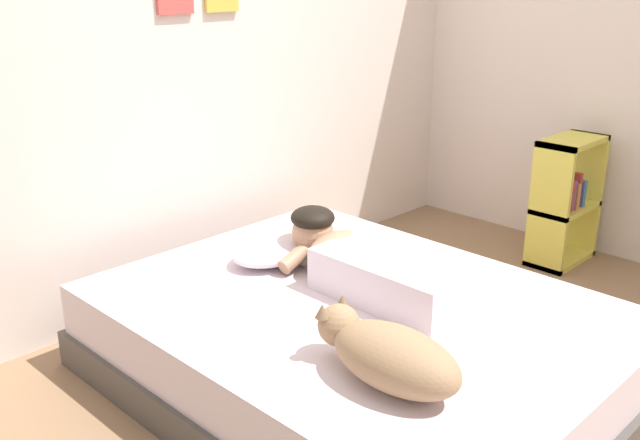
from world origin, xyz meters
name	(u,v)px	position (x,y,z in m)	size (l,w,h in m)	color
ground_plane	(399,374)	(0.00, 0.00, 0.00)	(11.94, 11.94, 0.00)	#8C6B4C
back_wall	(194,55)	(0.00, 1.37, 1.25)	(3.97, 0.12, 2.50)	silver
side_wall_right	(604,43)	(2.04, 0.16, 1.25)	(0.10, 5.65, 2.50)	beige
bed	(357,345)	(-0.19, 0.08, 0.19)	(1.60, 2.10, 0.39)	#4C4742
pillow	(281,247)	(-0.10, 0.64, 0.44)	(0.52, 0.32, 0.11)	silver
person_lying	(373,263)	(-0.03, 0.14, 0.49)	(0.43, 0.92, 0.27)	silver
dog	(388,354)	(-0.57, -0.38, 0.49)	(0.26, 0.58, 0.21)	#9E7A56
coffee_cup	(308,255)	(-0.04, 0.52, 0.42)	(0.12, 0.09, 0.07)	white
cell_phone	(451,308)	(0.02, -0.23, 0.39)	(0.07, 0.14, 0.01)	black
bookshelf	(565,200)	(1.67, 0.11, 0.39)	(0.45, 0.24, 0.75)	#D8CC4C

